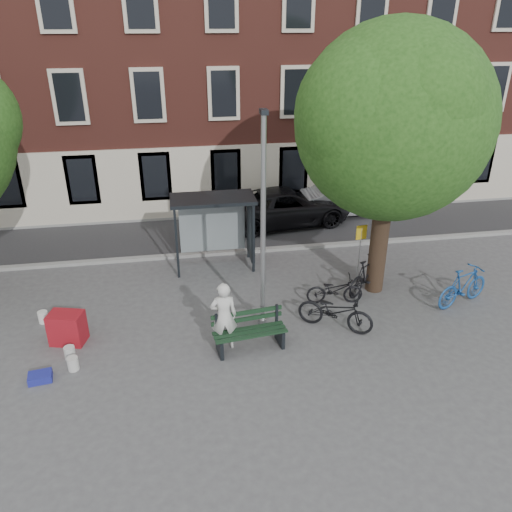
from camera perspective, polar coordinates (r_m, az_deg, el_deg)
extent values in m
plane|color=#4C4C4F|center=(14.64, 0.74, -7.90)|extent=(90.00, 90.00, 0.00)
cube|color=#28282B|center=(20.77, -2.72, 2.68)|extent=(40.00, 4.00, 0.01)
cube|color=gray|center=(18.93, -1.97, 0.51)|extent=(40.00, 0.25, 0.12)
cube|color=gray|center=(22.60, -3.36, 4.75)|extent=(40.00, 0.25, 0.12)
cube|color=brown|center=(25.13, -4.93, 23.03)|extent=(30.00, 8.00, 14.00)
cylinder|color=#9EA0A3|center=(13.23, 0.81, 3.01)|extent=(0.14, 0.14, 6.00)
cylinder|color=#9EA0A3|center=(14.58, 0.74, -7.50)|extent=(0.28, 0.28, 0.24)
cube|color=#1E2328|center=(12.38, 0.90, 16.16)|extent=(0.18, 0.35, 0.12)
cylinder|color=black|center=(16.18, 13.88, 1.59)|extent=(0.56, 0.56, 3.40)
sphere|color=#204A16|center=(15.11, 15.38, 14.51)|extent=(5.60, 5.60, 5.60)
sphere|color=#204A16|center=(15.78, 18.09, 16.47)|extent=(3.92, 3.92, 3.92)
sphere|color=#204A16|center=(14.48, 13.01, 15.51)|extent=(4.20, 4.20, 4.20)
sphere|color=#204A16|center=(14.30, 17.91, 16.07)|extent=(3.64, 3.64, 3.64)
cube|color=#1E2328|center=(16.85, -9.05, 1.35)|extent=(0.08, 0.08, 2.50)
cube|color=#1E2328|center=(17.04, -0.29, 1.96)|extent=(0.08, 0.08, 2.50)
cube|color=#1E2328|center=(17.96, -9.14, 2.90)|extent=(0.08, 0.08, 2.50)
cube|color=#1E2328|center=(18.13, -0.91, 3.46)|extent=(0.08, 0.08, 2.50)
cube|color=#1E2328|center=(16.98, -4.99, 6.52)|extent=(2.85, 1.45, 0.12)
cube|color=#8C999E|center=(17.95, -5.02, 3.56)|extent=(2.34, 0.04, 2.00)
cube|color=#1E2328|center=(17.54, -0.61, 3.11)|extent=(0.12, 1.14, 2.12)
cube|color=#D84C19|center=(17.55, -0.38, 3.13)|extent=(0.02, 0.90, 1.62)
imported|color=silver|center=(13.25, -3.71, -6.87)|extent=(0.72, 0.47, 1.96)
cube|color=#1E2328|center=(13.39, -4.19, -10.23)|extent=(0.17, 0.62, 0.51)
cube|color=#1E2328|center=(13.77, 2.74, -9.07)|extent=(0.17, 0.62, 0.51)
cube|color=#16321D|center=(13.24, -0.43, -9.17)|extent=(1.97, 0.38, 0.04)
cube|color=#16321D|center=(13.40, -0.68, -8.70)|extent=(1.97, 0.38, 0.04)
cube|color=#16321D|center=(13.56, -0.92, -8.24)|extent=(1.97, 0.38, 0.04)
cube|color=#16321D|center=(13.53, -1.06, -7.20)|extent=(1.96, 0.30, 0.11)
cube|color=#16321D|center=(13.42, -1.06, -6.47)|extent=(1.96, 0.30, 0.11)
imported|color=black|center=(15.68, 8.98, -3.84)|extent=(1.81, 0.82, 0.92)
imported|color=#1B4E98|center=(16.61, 22.61, -3.20)|extent=(2.17, 1.28, 1.26)
imported|color=black|center=(14.38, 9.06, -6.24)|extent=(2.25, 1.80, 1.14)
imported|color=black|center=(16.46, 12.57, -2.12)|extent=(1.92, 1.63, 1.19)
imported|color=black|center=(21.55, 3.56, 5.70)|extent=(5.82, 3.26, 1.54)
imported|color=#9C9EA3|center=(23.00, 11.14, 6.61)|extent=(4.83, 1.79, 1.58)
cube|color=maroon|center=(14.64, -20.76, -7.69)|extent=(1.03, 0.81, 0.90)
cube|color=navy|center=(13.67, -23.44, -12.59)|extent=(0.60, 0.48, 0.20)
cylinder|color=silver|center=(14.11, -20.51, -10.33)|extent=(0.34, 0.34, 0.36)
cylinder|color=silver|center=(13.70, -20.19, -11.46)|extent=(0.31, 0.31, 0.36)
cylinder|color=white|center=(15.94, -23.15, -6.43)|extent=(0.37, 0.37, 0.36)
cylinder|color=#9EA0A3|center=(16.67, 11.70, -0.03)|extent=(0.04, 0.04, 2.04)
cube|color=yellow|center=(16.33, 11.96, 2.67)|extent=(0.36, 0.08, 0.48)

